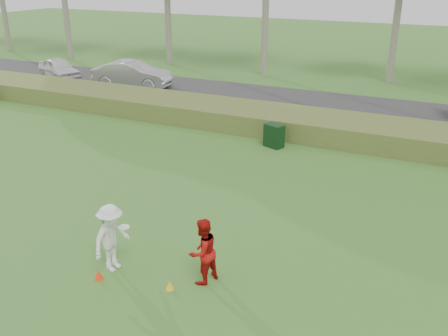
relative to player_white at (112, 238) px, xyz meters
The scene contains 10 objects.
ground 1.35m from the player_white, 14.91° to the left, with size 120.00×120.00×0.00m, color #326923.
reed_strip 12.31m from the player_white, 85.33° to the left, with size 80.00×3.00×0.90m, color #4F6126.
park_road 17.32m from the player_white, 86.68° to the left, with size 80.00×6.00×0.06m, color #2D2D2D.
player_white is the anchor object (origin of this frame).
player_red 2.29m from the player_white, 12.09° to the left, with size 0.80×0.62×1.64m, color #AE120E.
cone_orange 0.92m from the player_white, 96.72° to the right, with size 0.22×0.22×0.24m, color #FF3A0D.
cone_yellow 1.86m from the player_white, ahead, with size 0.20×0.20×0.22m, color yellow.
utility_cabinet 10.14m from the player_white, 87.10° to the left, with size 0.77×0.48×0.96m, color black.
car_left 23.34m from the player_white, 135.38° to the left, with size 1.56×3.89×1.33m, color white.
car_mid 19.74m from the player_white, 123.51° to the left, with size 1.65×4.74×1.56m, color silver.
Camera 1 is at (5.96, -8.62, 7.02)m, focal length 40.00 mm.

